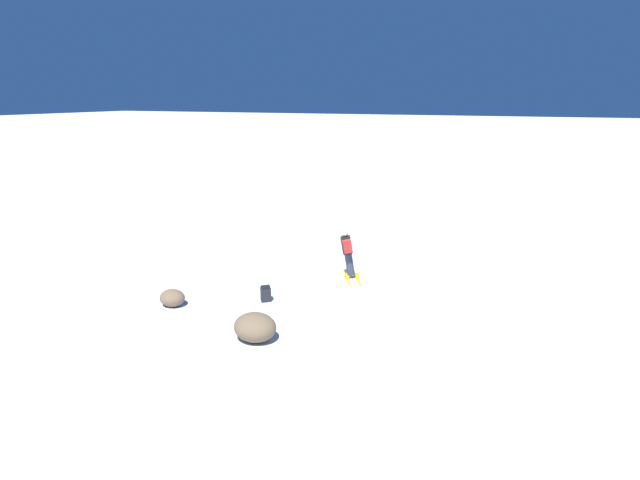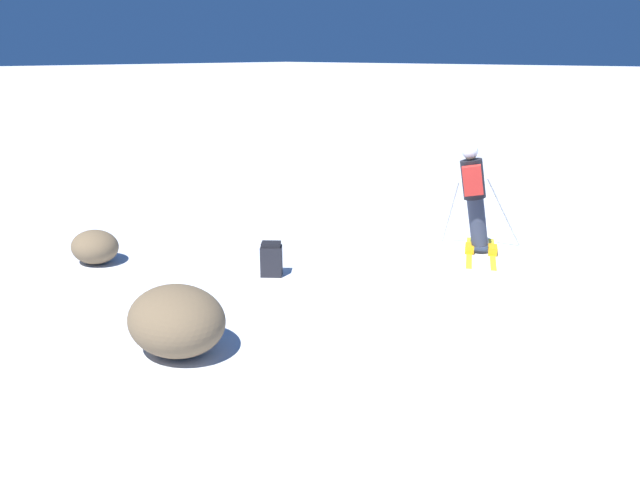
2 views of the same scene
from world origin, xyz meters
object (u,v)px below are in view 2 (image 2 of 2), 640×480
at_px(skier, 474,193).
at_px(exposed_boulder_0, 95,247).
at_px(exposed_boulder_1, 177,320).
at_px(spare_backpack, 271,259).

distance_m(skier, exposed_boulder_0, 5.90).
bearing_deg(skier, exposed_boulder_1, 54.69).
bearing_deg(spare_backpack, skier, 21.16).
xyz_separation_m(skier, exposed_boulder_0, (4.06, 4.21, -0.73)).
bearing_deg(exposed_boulder_0, spare_backpack, -150.56).
bearing_deg(skier, spare_backpack, 32.13).
xyz_separation_m(skier, spare_backpack, (1.64, 2.84, -0.74)).
bearing_deg(exposed_boulder_1, skier, -97.44).
bearing_deg(exposed_boulder_0, exposed_boulder_1, 163.97).
distance_m(skier, exposed_boulder_1, 5.26).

